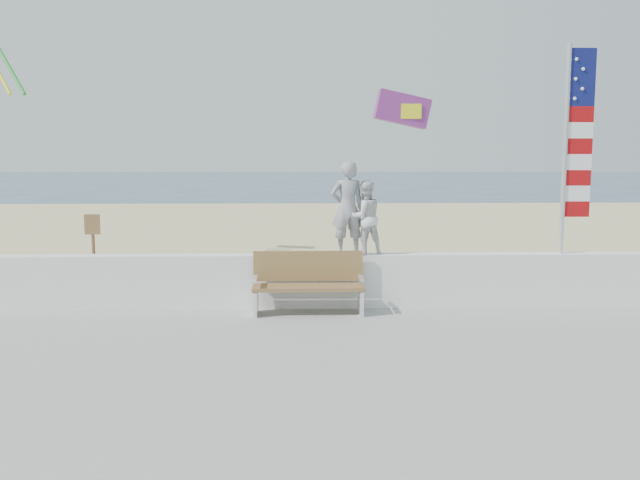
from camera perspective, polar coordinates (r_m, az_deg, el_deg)
The scene contains 10 objects.
ground at distance 9.70m, azimuth -0.84°, elevation -9.26°, with size 220.00×220.00×0.00m, color #304861.
sand at distance 18.50m, azimuth -1.36°, elevation -1.29°, with size 90.00×40.00×0.08m, color beige.
boardwalk at distance 5.91m, azimuth -0.07°, elevation -19.00°, with size 50.00×12.40×0.10m, color #A1A19C.
seawall at distance 11.50m, azimuth -1.03°, elevation -3.44°, with size 30.00×0.35×0.90m, color white.
adult at distance 11.37m, azimuth 2.32°, elevation 2.71°, with size 0.57×0.38×1.57m, color gray.
child at distance 11.41m, azimuth 3.80°, elevation 1.90°, with size 0.61×0.47×1.25m, color silver.
bench at distance 11.04m, azimuth -1.00°, elevation -3.57°, with size 1.80×0.57×1.00m.
flag at distance 12.22m, azimuth 20.53°, elevation 7.87°, with size 0.50×0.08×3.50m.
parafoil_kite at distance 13.31m, azimuth 7.05°, elevation 10.85°, with size 1.12×0.35×0.76m.
sign at distance 14.80m, azimuth -18.57°, elevation -0.22°, with size 0.32×0.07×1.46m.
Camera 1 is at (-0.17, -9.31, 2.73)m, focal length 38.00 mm.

